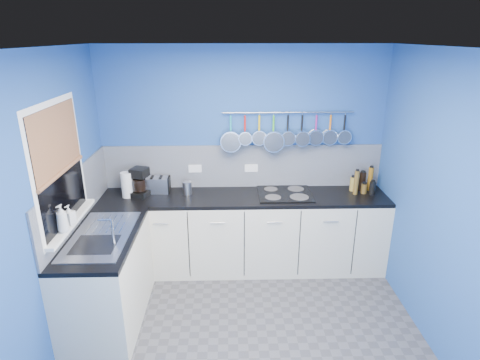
{
  "coord_description": "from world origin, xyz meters",
  "views": [
    {
      "loc": [
        -0.15,
        -2.9,
        2.59
      ],
      "look_at": [
        -0.05,
        0.75,
        1.25
      ],
      "focal_mm": 29.81,
      "sensor_mm": 36.0,
      "label": 1
    }
  ],
  "objects_px": {
    "soap_bottle_a": "(62,218)",
    "toaster": "(157,185)",
    "coffee_maker": "(140,182)",
    "canister": "(187,188)",
    "paper_towel": "(127,185)",
    "soap_bottle_b": "(69,215)",
    "hob": "(285,193)"
  },
  "relations": [
    {
      "from": "soap_bottle_a",
      "to": "soap_bottle_b",
      "type": "height_order",
      "value": "soap_bottle_a"
    },
    {
      "from": "soap_bottle_b",
      "to": "paper_towel",
      "type": "bearing_deg",
      "value": 75.33
    },
    {
      "from": "canister",
      "to": "hob",
      "type": "bearing_deg",
      "value": -1.63
    },
    {
      "from": "soap_bottle_b",
      "to": "hob",
      "type": "height_order",
      "value": "soap_bottle_b"
    },
    {
      "from": "soap_bottle_a",
      "to": "hob",
      "type": "bearing_deg",
      "value": 29.8
    },
    {
      "from": "coffee_maker",
      "to": "paper_towel",
      "type": "bearing_deg",
      "value": -153.99
    },
    {
      "from": "soap_bottle_b",
      "to": "hob",
      "type": "xyz_separation_m",
      "value": [
        2.0,
        1.0,
        -0.23
      ]
    },
    {
      "from": "soap_bottle_a",
      "to": "hob",
      "type": "relative_size",
      "value": 0.4
    },
    {
      "from": "paper_towel",
      "to": "canister",
      "type": "distance_m",
      "value": 0.65
    },
    {
      "from": "soap_bottle_b",
      "to": "toaster",
      "type": "xyz_separation_m",
      "value": [
        0.55,
        1.1,
        -0.15
      ]
    },
    {
      "from": "canister",
      "to": "soap_bottle_b",
      "type": "bearing_deg",
      "value": -131.18
    },
    {
      "from": "paper_towel",
      "to": "coffee_maker",
      "type": "distance_m",
      "value": 0.14
    },
    {
      "from": "soap_bottle_b",
      "to": "coffee_maker",
      "type": "relative_size",
      "value": 0.54
    },
    {
      "from": "soap_bottle_a",
      "to": "canister",
      "type": "height_order",
      "value": "soap_bottle_a"
    },
    {
      "from": "soap_bottle_a",
      "to": "toaster",
      "type": "xyz_separation_m",
      "value": [
        0.55,
        1.24,
        -0.18
      ]
    },
    {
      "from": "soap_bottle_a",
      "to": "hob",
      "type": "height_order",
      "value": "soap_bottle_a"
    },
    {
      "from": "paper_towel",
      "to": "soap_bottle_b",
      "type": "bearing_deg",
      "value": -104.67
    },
    {
      "from": "canister",
      "to": "hob",
      "type": "height_order",
      "value": "canister"
    },
    {
      "from": "toaster",
      "to": "hob",
      "type": "relative_size",
      "value": 0.46
    },
    {
      "from": "soap_bottle_b",
      "to": "canister",
      "type": "xyz_separation_m",
      "value": [
        0.9,
        1.03,
        -0.16
      ]
    },
    {
      "from": "coffee_maker",
      "to": "canister",
      "type": "height_order",
      "value": "coffee_maker"
    },
    {
      "from": "soap_bottle_a",
      "to": "canister",
      "type": "bearing_deg",
      "value": 52.48
    },
    {
      "from": "soap_bottle_b",
      "to": "paper_towel",
      "type": "xyz_separation_m",
      "value": [
        0.25,
        0.97,
        -0.1
      ]
    },
    {
      "from": "paper_towel",
      "to": "toaster",
      "type": "bearing_deg",
      "value": 23.09
    },
    {
      "from": "coffee_maker",
      "to": "hob",
      "type": "bearing_deg",
      "value": 17.83
    },
    {
      "from": "coffee_maker",
      "to": "canister",
      "type": "xyz_separation_m",
      "value": [
        0.51,
        0.04,
        -0.09
      ]
    },
    {
      "from": "paper_towel",
      "to": "coffee_maker",
      "type": "bearing_deg",
      "value": 8.57
    },
    {
      "from": "canister",
      "to": "coffee_maker",
      "type": "bearing_deg",
      "value": -175.31
    },
    {
      "from": "soap_bottle_a",
      "to": "toaster",
      "type": "height_order",
      "value": "soap_bottle_a"
    },
    {
      "from": "coffee_maker",
      "to": "toaster",
      "type": "relative_size",
      "value": 1.16
    },
    {
      "from": "canister",
      "to": "toaster",
      "type": "bearing_deg",
      "value": 169.25
    },
    {
      "from": "soap_bottle_b",
      "to": "soap_bottle_a",
      "type": "bearing_deg",
      "value": -90.0
    }
  ]
}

